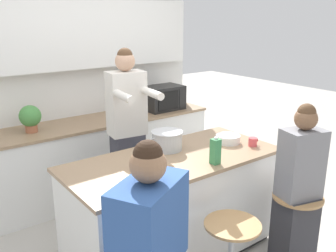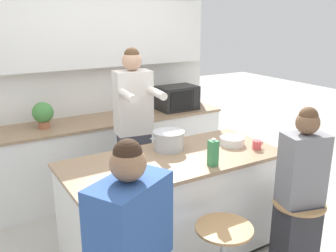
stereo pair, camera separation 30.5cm
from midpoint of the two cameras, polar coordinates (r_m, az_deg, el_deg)
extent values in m
cube|color=silver|center=(4.55, -15.59, 7.33)|extent=(3.12, 0.06, 2.70)
cube|color=white|center=(4.40, -15.53, 13.29)|extent=(2.87, 0.16, 0.75)
cube|color=white|center=(4.48, -13.03, -4.91)|extent=(2.87, 0.60, 0.85)
cube|color=#937556|center=(4.34, -13.41, 0.53)|extent=(2.90, 0.63, 0.03)
cube|color=black|center=(3.49, -1.78, -18.49)|extent=(1.70, 0.70, 0.06)
cube|color=white|center=(3.26, -1.85, -12.12)|extent=(1.78, 0.78, 0.82)
cube|color=#937556|center=(3.07, -1.93, -5.13)|extent=(1.82, 0.82, 0.03)
cylinder|color=tan|center=(2.73, 6.58, -14.82)|extent=(0.41, 0.41, 0.02)
cylinder|color=#B7BABC|center=(3.35, 16.17, -15.09)|extent=(0.04, 0.04, 0.59)
cylinder|color=tan|center=(3.21, 16.62, -10.42)|extent=(0.41, 0.41, 0.02)
cube|color=#383842|center=(3.86, -8.28, -7.74)|extent=(0.32, 0.26, 0.91)
cube|color=silver|center=(3.61, -8.78, 3.39)|extent=(0.37, 0.27, 0.61)
cylinder|color=silver|center=(3.28, -9.44, 4.44)|extent=(0.12, 0.34, 0.07)
cylinder|color=silver|center=(3.38, -5.01, 4.96)|extent=(0.12, 0.34, 0.07)
sphere|color=tan|center=(3.54, -9.07, 9.71)|extent=(0.21, 0.21, 0.19)
sphere|color=#513823|center=(3.54, -9.11, 10.53)|extent=(0.16, 0.16, 0.15)
cube|color=#2D5193|center=(2.20, -7.03, -14.86)|extent=(0.57, 0.48, 0.53)
sphere|color=#936B4C|center=(2.03, -7.40, -5.92)|extent=(0.28, 0.28, 0.21)
sphere|color=black|center=(2.01, -7.46, -4.43)|extent=(0.22, 0.22, 0.16)
cube|color=#333338|center=(3.35, 16.10, -15.06)|extent=(0.35, 0.33, 0.63)
cube|color=slate|center=(3.09, 16.98, -5.59)|extent=(0.37, 0.30, 0.56)
sphere|color=brown|center=(2.97, 17.57, 1.02)|extent=(0.22, 0.22, 0.18)
sphere|color=#513823|center=(2.96, 17.65, 1.92)|extent=(0.17, 0.17, 0.14)
cylinder|color=#B7BABC|center=(3.22, -2.84, -2.33)|extent=(0.26, 0.26, 0.16)
cylinder|color=#B7BABC|center=(3.20, -2.86, -0.94)|extent=(0.27, 0.27, 0.01)
cylinder|color=#B7BABC|center=(3.13, -5.19, -2.01)|extent=(0.05, 0.01, 0.01)
cylinder|color=#B7BABC|center=(3.29, -0.63, -0.99)|extent=(0.05, 0.01, 0.01)
cylinder|color=white|center=(3.43, 6.63, -2.00)|extent=(0.22, 0.22, 0.07)
cylinder|color=#DB4C51|center=(3.37, 10.29, -2.44)|extent=(0.08, 0.08, 0.08)
torus|color=#DB4C51|center=(3.41, 10.87, -2.21)|extent=(0.04, 0.01, 0.04)
ellipsoid|color=yellow|center=(2.53, -9.88, -9.33)|extent=(0.14, 0.05, 0.06)
ellipsoid|color=yellow|center=(2.55, -10.96, -9.20)|extent=(0.10, 0.13, 0.06)
ellipsoid|color=yellow|center=(2.58, -9.59, -8.83)|extent=(0.12, 0.12, 0.06)
cube|color=#38844C|center=(2.91, 4.27, -3.95)|extent=(0.07, 0.07, 0.20)
cylinder|color=white|center=(2.88, 4.32, -1.90)|extent=(0.03, 0.03, 0.02)
cube|color=black|center=(4.71, -2.62, 4.30)|extent=(0.49, 0.33, 0.30)
cube|color=black|center=(4.55, -1.85, 3.87)|extent=(0.30, 0.01, 0.23)
cube|color=black|center=(4.68, 0.34, 4.23)|extent=(0.09, 0.01, 0.24)
cylinder|color=#A86042|center=(4.11, -22.12, -0.37)|extent=(0.12, 0.12, 0.07)
sphere|color=#478942|center=(4.08, -22.31, 1.39)|extent=(0.22, 0.22, 0.22)
camera|label=1|loc=(0.15, -92.86, -0.86)|focal=40.00mm
camera|label=2|loc=(0.15, 87.14, 0.86)|focal=40.00mm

